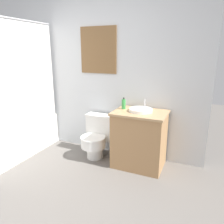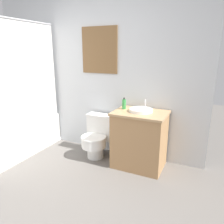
# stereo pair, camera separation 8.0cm
# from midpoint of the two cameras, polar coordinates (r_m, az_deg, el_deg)

# --- Properties ---
(wall_back) EXTENTS (3.55, 0.07, 2.50)m
(wall_back) POSITION_cam_midpoint_polar(r_m,az_deg,el_deg) (3.48, -4.63, 10.48)
(wall_back) COLOR silver
(wall_back) RESTS_ON ground_plane
(shower_area) EXTENTS (0.61, 1.44, 1.98)m
(shower_area) POSITION_cam_midpoint_polar(r_m,az_deg,el_deg) (3.73, -23.17, -5.45)
(shower_area) COLOR white
(shower_area) RESTS_ON ground_plane
(toilet) EXTENTS (0.43, 0.51, 0.63)m
(toilet) POSITION_cam_midpoint_polar(r_m,az_deg,el_deg) (3.35, -3.13, -6.32)
(toilet) COLOR white
(toilet) RESTS_ON ground_plane
(vanity) EXTENTS (0.71, 0.53, 0.79)m
(vanity) POSITION_cam_midpoint_polar(r_m,az_deg,el_deg) (3.05, 7.93, -7.10)
(vanity) COLOR #AD7F51
(vanity) RESTS_ON ground_plane
(sink) EXTENTS (0.31, 0.35, 0.13)m
(sink) POSITION_cam_midpoint_polar(r_m,az_deg,el_deg) (2.94, 8.37, 0.49)
(sink) COLOR white
(sink) RESTS_ON vanity
(soap_bottle) EXTENTS (0.06, 0.06, 0.16)m
(soap_bottle) POSITION_cam_midpoint_polar(r_m,az_deg,el_deg) (3.04, 3.91, 2.10)
(soap_bottle) COLOR green
(soap_bottle) RESTS_ON vanity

